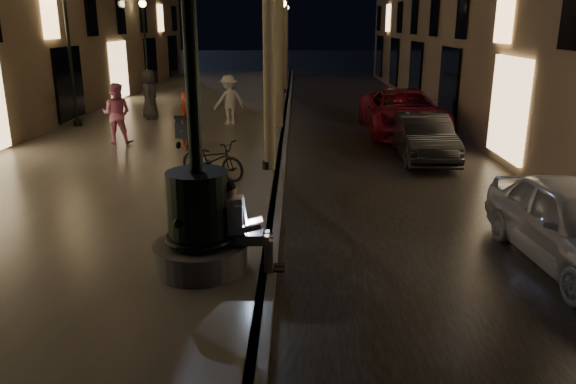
{
  "coord_description": "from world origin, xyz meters",
  "views": [
    {
      "loc": [
        0.43,
        -5.71,
        3.74
      ],
      "look_at": [
        0.29,
        3.0,
        1.1
      ],
      "focal_mm": 35.0,
      "sensor_mm": 36.0,
      "label": 1
    }
  ],
  "objects_px": {
    "lamp_left_c": "(145,33)",
    "pedestrian_white": "(229,100)",
    "lamp_curb_c": "(283,33)",
    "lamp_left_b": "(68,38)",
    "bicycle": "(212,159)",
    "fountain_lamppost": "(198,204)",
    "car_second": "(423,137)",
    "pedestrian_red": "(188,120)",
    "pedestrian_pink": "(117,114)",
    "car_third": "(403,112)",
    "pedestrian_dark": "(149,94)",
    "lamp_curb_b": "(278,37)",
    "lamp_curb_a": "(267,45)",
    "stroller": "(188,129)",
    "seated_man_laptop": "(241,223)",
    "lamp_curb_d": "(286,31)",
    "pedestrian_blue": "(151,95)"
  },
  "relations": [
    {
      "from": "lamp_left_c",
      "to": "pedestrian_white",
      "type": "bearing_deg",
      "value": -60.53
    },
    {
      "from": "lamp_curb_c",
      "to": "lamp_left_c",
      "type": "bearing_deg",
      "value": 180.0
    },
    {
      "from": "lamp_left_b",
      "to": "bicycle",
      "type": "xyz_separation_m",
      "value": [
        5.85,
        -6.96,
        -2.57
      ]
    },
    {
      "from": "fountain_lamppost",
      "to": "car_second",
      "type": "height_order",
      "value": "fountain_lamppost"
    },
    {
      "from": "pedestrian_red",
      "to": "bicycle",
      "type": "height_order",
      "value": "pedestrian_red"
    },
    {
      "from": "pedestrian_pink",
      "to": "bicycle",
      "type": "height_order",
      "value": "pedestrian_pink"
    },
    {
      "from": "car_third",
      "to": "pedestrian_dark",
      "type": "height_order",
      "value": "pedestrian_dark"
    },
    {
      "from": "pedestrian_white",
      "to": "pedestrian_dark",
      "type": "bearing_deg",
      "value": -48.99
    },
    {
      "from": "lamp_curb_b",
      "to": "car_third",
      "type": "distance_m",
      "value": 5.53
    },
    {
      "from": "fountain_lamppost",
      "to": "bicycle",
      "type": "xyz_separation_m",
      "value": [
        -0.55,
        5.04,
        -0.55
      ]
    },
    {
      "from": "lamp_curb_a",
      "to": "pedestrian_red",
      "type": "xyz_separation_m",
      "value": [
        -2.42,
        2.39,
        -2.22
      ]
    },
    {
      "from": "stroller",
      "to": "car_second",
      "type": "relative_size",
      "value": 0.28
    },
    {
      "from": "lamp_curb_a",
      "to": "stroller",
      "type": "relative_size",
      "value": 4.47
    },
    {
      "from": "fountain_lamppost",
      "to": "pedestrian_red",
      "type": "bearing_deg",
      "value": 101.58
    },
    {
      "from": "lamp_curb_b",
      "to": "lamp_curb_c",
      "type": "distance_m",
      "value": 8.0
    },
    {
      "from": "seated_man_laptop",
      "to": "car_second",
      "type": "distance_m",
      "value": 9.07
    },
    {
      "from": "car_second",
      "to": "pedestrian_white",
      "type": "relative_size",
      "value": 2.21
    },
    {
      "from": "car_third",
      "to": "lamp_curb_d",
      "type": "bearing_deg",
      "value": 103.18
    },
    {
      "from": "lamp_left_b",
      "to": "pedestrian_blue",
      "type": "bearing_deg",
      "value": 52.14
    },
    {
      "from": "lamp_left_b",
      "to": "bicycle",
      "type": "bearing_deg",
      "value": -49.97
    },
    {
      "from": "fountain_lamppost",
      "to": "lamp_curb_d",
      "type": "xyz_separation_m",
      "value": [
        0.7,
        30.0,
        2.02
      ]
    },
    {
      "from": "lamp_left_c",
      "to": "pedestrian_white",
      "type": "height_order",
      "value": "lamp_left_c"
    },
    {
      "from": "pedestrian_dark",
      "to": "bicycle",
      "type": "bearing_deg",
      "value": -161.98
    },
    {
      "from": "lamp_curb_a",
      "to": "lamp_curb_d",
      "type": "xyz_separation_m",
      "value": [
        0.0,
        24.0,
        0.0
      ]
    },
    {
      "from": "lamp_left_c",
      "to": "pedestrian_red",
      "type": "distance_m",
      "value": 14.57
    },
    {
      "from": "lamp_curb_b",
      "to": "pedestrian_pink",
      "type": "height_order",
      "value": "lamp_curb_b"
    },
    {
      "from": "seated_man_laptop",
      "to": "pedestrian_blue",
      "type": "height_order",
      "value": "pedestrian_blue"
    },
    {
      "from": "pedestrian_blue",
      "to": "lamp_left_b",
      "type": "bearing_deg",
      "value": -53.9
    },
    {
      "from": "fountain_lamppost",
      "to": "lamp_curb_b",
      "type": "distance_m",
      "value": 14.16
    },
    {
      "from": "fountain_lamppost",
      "to": "pedestrian_red",
      "type": "distance_m",
      "value": 8.56
    },
    {
      "from": "seated_man_laptop",
      "to": "lamp_left_c",
      "type": "height_order",
      "value": "lamp_left_c"
    },
    {
      "from": "car_second",
      "to": "car_third",
      "type": "xyz_separation_m",
      "value": [
        0.09,
        3.8,
        0.13
      ]
    },
    {
      "from": "lamp_curb_d",
      "to": "pedestrian_pink",
      "type": "xyz_separation_m",
      "value": [
        -4.71,
        -20.96,
        -2.12
      ]
    },
    {
      "from": "pedestrian_white",
      "to": "bicycle",
      "type": "height_order",
      "value": "pedestrian_white"
    },
    {
      "from": "pedestrian_dark",
      "to": "car_second",
      "type": "bearing_deg",
      "value": -126.54
    },
    {
      "from": "lamp_curb_c",
      "to": "pedestrian_blue",
      "type": "distance_m",
      "value": 9.22
    },
    {
      "from": "lamp_curb_d",
      "to": "lamp_left_c",
      "type": "xyz_separation_m",
      "value": [
        -7.1,
        -8.0,
        0.0
      ]
    },
    {
      "from": "car_third",
      "to": "pedestrian_pink",
      "type": "distance_m",
      "value": 9.49
    },
    {
      "from": "seated_man_laptop",
      "to": "lamp_left_c",
      "type": "bearing_deg",
      "value": 107.68
    },
    {
      "from": "fountain_lamppost",
      "to": "car_third",
      "type": "xyz_separation_m",
      "value": [
        5.09,
        11.73,
        -0.45
      ]
    },
    {
      "from": "lamp_left_c",
      "to": "pedestrian_pink",
      "type": "bearing_deg",
      "value": -79.53
    },
    {
      "from": "seated_man_laptop",
      "to": "lamp_curb_a",
      "type": "distance_m",
      "value": 6.43
    },
    {
      "from": "stroller",
      "to": "pedestrian_blue",
      "type": "height_order",
      "value": "pedestrian_blue"
    },
    {
      "from": "lamp_curb_a",
      "to": "lamp_left_b",
      "type": "distance_m",
      "value": 9.3
    },
    {
      "from": "lamp_left_b",
      "to": "lamp_left_c",
      "type": "height_order",
      "value": "same"
    },
    {
      "from": "pedestrian_pink",
      "to": "bicycle",
      "type": "bearing_deg",
      "value": 132.7
    },
    {
      "from": "lamp_left_b",
      "to": "seated_man_laptop",
      "type": "bearing_deg",
      "value": -59.7
    },
    {
      "from": "lamp_curb_d",
      "to": "car_second",
      "type": "relative_size",
      "value": 1.24
    },
    {
      "from": "car_second",
      "to": "bicycle",
      "type": "xyz_separation_m",
      "value": [
        -5.55,
        -2.89,
        0.03
      ]
    },
    {
      "from": "bicycle",
      "to": "lamp_curb_d",
      "type": "bearing_deg",
      "value": 26.33
    }
  ]
}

